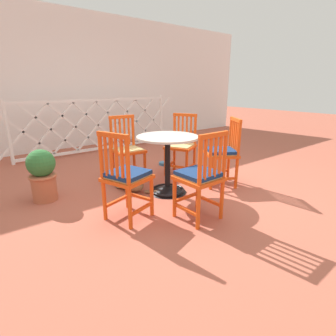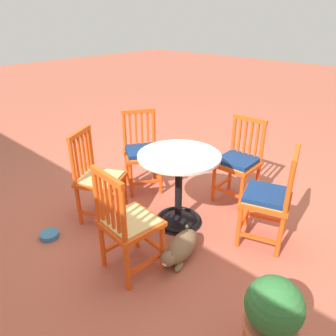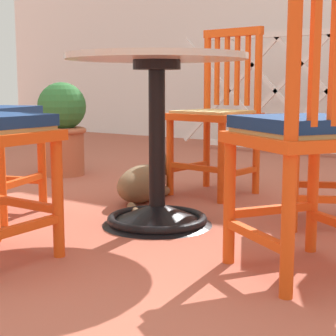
{
  "view_description": "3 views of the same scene",
  "coord_description": "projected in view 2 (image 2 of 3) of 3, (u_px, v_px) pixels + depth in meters",
  "views": [
    {
      "loc": [
        -2.14,
        -2.39,
        1.32
      ],
      "look_at": [
        -0.17,
        0.09,
        0.34
      ],
      "focal_mm": 28.6,
      "sensor_mm": 36.0,
      "label": 1
    },
    {
      "loc": [
        -1.84,
        2.11,
        1.87
      ],
      "look_at": [
        0.02,
        0.09,
        0.53
      ],
      "focal_mm": 33.71,
      "sensor_mm": 36.0,
      "label": 2
    },
    {
      "loc": [
        1.22,
        -1.75,
        0.6
      ],
      "look_at": [
        -0.16,
        0.23,
        0.24
      ],
      "focal_mm": 58.79,
      "sensor_mm": 36.0,
      "label": 3
    }
  ],
  "objects": [
    {
      "name": "orange_chair_by_planter",
      "position": [
        238.0,
        163.0,
        3.35
      ],
      "size": [
        0.41,
        0.41,
        0.91
      ],
      "color": "#E04C14",
      "rests_on": "ground_plane"
    },
    {
      "name": "orange_chair_near_fence",
      "position": [
        142.0,
        153.0,
        3.58
      ],
      "size": [
        0.55,
        0.55,
        0.91
      ],
      "color": "#E04C14",
      "rests_on": "ground_plane"
    },
    {
      "name": "terracotta_planter",
      "position": [
        271.0,
        322.0,
        1.75
      ],
      "size": [
        0.32,
        0.32,
        0.62
      ],
      "color": "#B25B3D",
      "rests_on": "ground_plane"
    },
    {
      "name": "pet_water_bowl",
      "position": [
        50.0,
        235.0,
        2.92
      ],
      "size": [
        0.17,
        0.17,
        0.05
      ],
      "primitive_type": "cylinder",
      "color": "teal",
      "rests_on": "ground_plane"
    },
    {
      "name": "cafe_table",
      "position": [
        178.0,
        197.0,
        3.04
      ],
      "size": [
        0.76,
        0.76,
        0.73
      ],
      "color": "black",
      "rests_on": "ground_plane"
    },
    {
      "name": "tabby_cat",
      "position": [
        180.0,
        248.0,
        2.65
      ],
      "size": [
        0.41,
        0.68,
        0.23
      ],
      "color": "brown",
      "rests_on": "ground_plane"
    },
    {
      "name": "ground_plane",
      "position": [
        175.0,
        210.0,
        3.34
      ],
      "size": [
        24.0,
        24.0,
        0.0
      ],
      "primitive_type": "plane",
      "color": "#AD5642"
    },
    {
      "name": "orange_chair_at_corner",
      "position": [
        128.0,
        224.0,
        2.39
      ],
      "size": [
        0.43,
        0.43,
        0.91
      ],
      "color": "#E04C14",
      "rests_on": "ground_plane"
    },
    {
      "name": "orange_chair_facing_out",
      "position": [
        98.0,
        179.0,
        3.05
      ],
      "size": [
        0.54,
        0.54,
        0.91
      ],
      "color": "#E04C14",
      "rests_on": "ground_plane"
    },
    {
      "name": "orange_chair_tucked_in",
      "position": [
        269.0,
        199.0,
        2.7
      ],
      "size": [
        0.5,
        0.5,
        0.91
      ],
      "color": "#E04C14",
      "rests_on": "ground_plane"
    }
  ]
}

